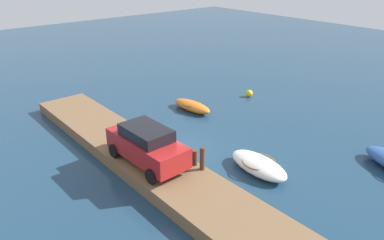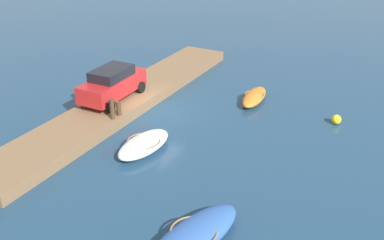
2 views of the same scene
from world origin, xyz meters
name	(u,v)px [view 1 (image 1 of 2)]	position (x,y,z in m)	size (l,w,h in m)	color
ground_plane	(177,153)	(0.00, 0.00, 0.00)	(84.00, 84.00, 0.00)	navy
dock_platform	(145,160)	(0.00, -1.89, 0.30)	(19.73, 2.89, 0.60)	brown
rowboat_white	(259,165)	(3.75, 1.82, 0.34)	(3.28, 1.70, 0.67)	white
dinghy_orange	(192,106)	(-3.87, 4.23, 0.31)	(3.09, 1.28, 0.61)	orange
mooring_post_west	(195,158)	(2.18, -0.70, 0.96)	(0.23, 0.23, 0.71)	#47331E
mooring_post_mid_west	(202,159)	(2.68, -0.70, 1.13)	(0.22, 0.22, 1.06)	#47331E
parked_car	(147,145)	(0.67, -2.18, 1.51)	(4.21, 2.00, 1.75)	#B21E1E
marker_buoy	(249,93)	(-3.23, 8.96, 0.25)	(0.50, 0.50, 0.50)	yellow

